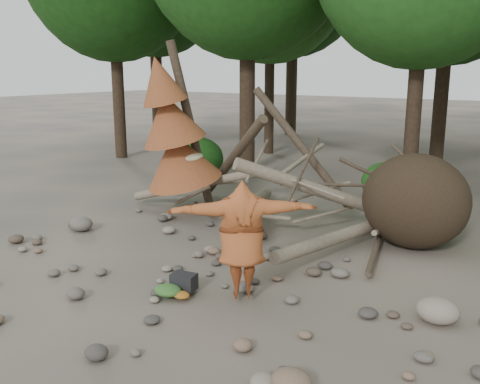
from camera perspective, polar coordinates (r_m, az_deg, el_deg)
The scene contains 12 objects.
ground at distance 9.38m, azimuth -5.91°, elevation -9.99°, with size 120.00×120.00×0.00m, color #514C44.
deadfall_pile at distance 11.70m, azimuth 15.37°, elevation -0.81°, with size 8.55×5.24×3.30m.
dead_conifer at distance 13.32m, azimuth -7.08°, elevation 6.28°, with size 2.06×2.16×4.35m.
bush_left at distance 17.93m, azimuth -4.65°, elevation 3.59°, with size 1.80×1.80×1.44m, color #184712.
bush_mid at distance 15.46m, azimuth 15.36°, elevation 1.03°, with size 1.40×1.40×1.12m, color #215A1A.
frisbee_thrower at distance 8.44m, azimuth 0.20°, elevation -5.11°, with size 2.30×1.98×2.23m.
backpack at distance 9.10m, azimuth -6.00°, elevation -9.84°, with size 0.41×0.27×0.27m, color black.
cloth_green at distance 8.94m, azimuth -7.71°, elevation -10.64°, with size 0.47×0.39×0.18m, color #36692A.
cloth_orange at distance 8.83m, azimuth -6.27°, elevation -11.16°, with size 0.29×0.24×0.11m, color #9F621B.
boulder_front_right at distance 6.55m, azimuth 5.51°, elevation -19.51°, with size 0.49×0.44×0.29m, color #7B614D.
boulder_mid_right at distance 8.56m, azimuth 20.32°, elevation -11.76°, with size 0.63×0.57×0.38m, color gray.
boulder_mid_left at distance 12.85m, azimuth -16.58°, elevation -3.28°, with size 0.55×0.50×0.33m, color #696359.
Camera 1 is at (5.61, -6.56, 3.67)m, focal length 40.00 mm.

